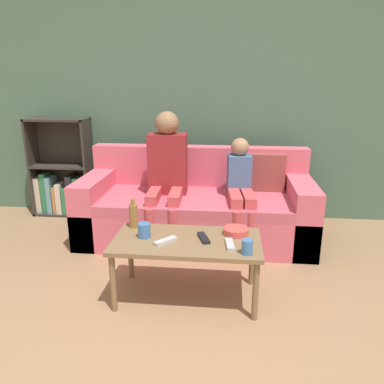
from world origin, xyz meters
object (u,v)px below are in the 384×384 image
person_child (240,188)px  tv_remote_2 (230,244)px  tv_remote_1 (204,238)px  bookshelf (62,179)px  bottle (134,215)px  coffee_table (187,246)px  couch (197,209)px  snack_bowl (236,231)px  person_adult (167,168)px  cup_near (144,230)px  cup_far (247,247)px  tv_remote_0 (165,241)px

person_child → tv_remote_2: person_child is taller
tv_remote_1 → tv_remote_2: bearing=-45.5°
bookshelf → tv_remote_1: (1.71, -1.57, 0.05)m
person_child → bottle: bearing=-141.9°
coffee_table → bottle: bottle is taller
coffee_table → bookshelf: bearing=135.4°
tv_remote_2 → tv_remote_1: bearing=147.1°
couch → bottle: bearing=-113.5°
snack_bowl → person_adult: bearing=126.4°
person_adult → tv_remote_2: size_ratio=6.91×
couch → cup_near: 1.11m
bottle → cup_far: bearing=-23.7°
bookshelf → tv_remote_2: bearing=-41.2°
cup_far → tv_remote_0: 0.55m
couch → cup_near: size_ratio=21.33×
coffee_table → couch: bearing=91.4°
couch → bottle: 1.00m
couch → cup_far: bearing=-71.1°
cup_near → cup_far: 0.72m
cup_near → tv_remote_1: (0.41, 0.01, -0.04)m
bookshelf → tv_remote_1: bearing=-42.4°
cup_far → couch: bearing=108.9°
couch → cup_far: couch is taller
cup_near → snack_bowl: 0.64m
tv_remote_0 → tv_remote_2: 0.43m
couch → bookshelf: (-1.57, 0.52, 0.11)m
coffee_table → tv_remote_1: tv_remote_1 is taller
tv_remote_2 → bookshelf: bearing=132.1°
person_adult → couch: bearing=14.1°
snack_bowl → tv_remote_2: bearing=-101.6°
person_adult → tv_remote_0: person_adult is taller
couch → cup_near: bearing=-104.3°
person_child → tv_remote_1: bearing=-111.5°
coffee_table → cup_near: (-0.29, 0.01, 0.10)m
tv_remote_0 → couch: bearing=126.8°
bookshelf → tv_remote_2: size_ratio=6.18×
tv_remote_0 → tv_remote_1: 0.26m
coffee_table → cup_far: 0.45m
tv_remote_0 → bottle: bearing=-178.9°
bookshelf → couch: bearing=-18.2°
coffee_table → tv_remote_2: tv_remote_2 is taller
tv_remote_2 → couch: bearing=98.9°
couch → tv_remote_0: size_ratio=13.61×
bookshelf → person_child: 2.09m
coffee_table → tv_remote_0: 0.16m
person_adult → bottle: person_adult is taller
snack_bowl → bottle: 0.75m
bookshelf → snack_bowl: (1.93, -1.45, 0.06)m
bookshelf → coffee_table: size_ratio=1.08×
snack_bowl → cup_near: bearing=-169.2°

